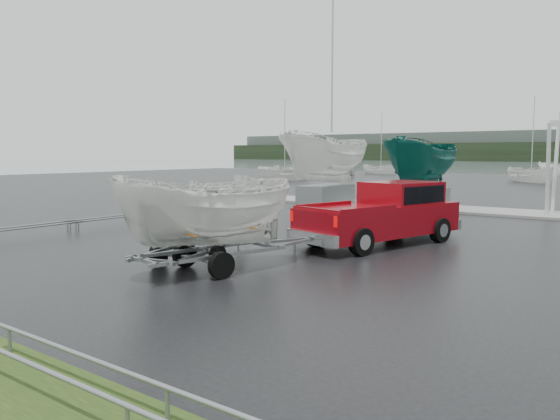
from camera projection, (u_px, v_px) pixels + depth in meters
name	position (u px, v px, depth m)	size (l,w,h in m)	color
ground_plane	(321.00, 251.00, 15.37)	(120.00, 120.00, 0.00)	black
dock	(469.00, 210.00, 25.74)	(30.00, 3.00, 0.12)	gray
pickup_truck	(386.00, 212.00, 16.51)	(3.19, 5.87, 1.85)	maroon
trailer_hitched	(208.00, 150.00, 12.37)	(2.15, 3.78, 5.18)	gray
trailer_parked	(190.00, 160.00, 12.89)	(2.11, 3.78, 4.72)	gray
keelboat_0	(326.00, 125.00, 27.68)	(2.62, 3.20, 10.80)	gray
keelboat_1	(423.00, 134.00, 24.89)	(2.28, 3.20, 7.16)	gray
mast_rack_0	(141.00, 214.00, 21.48)	(0.56, 6.50, 0.06)	gray
mast_rack_2	(148.00, 397.00, 5.38)	(7.00, 0.56, 0.06)	gray
moored_boat_0	(285.00, 180.00, 54.47)	(3.07, 3.13, 11.51)	white
moored_boat_1	(531.00, 182.00, 51.18)	(3.40, 3.40, 11.15)	white
moored_boat_4	(381.00, 174.00, 70.65)	(2.60, 2.56, 10.85)	white
moored_boat_6	(556.00, 174.00, 70.21)	(3.42, 3.41, 11.19)	white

